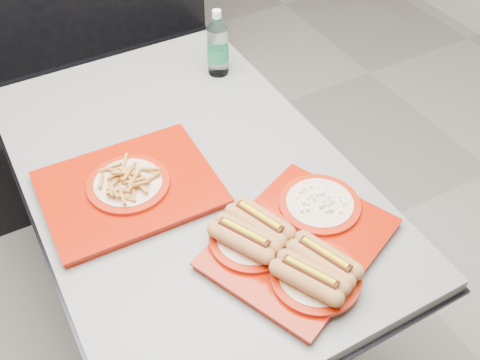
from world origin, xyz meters
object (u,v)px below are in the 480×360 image
tray_near (295,242)px  diner_table (190,208)px  water_bottle (218,47)px  tray_far (129,185)px  booth_bench (91,81)px

tray_near → diner_table: bearing=106.2°
water_bottle → tray_far: bearing=-140.5°
booth_bench → tray_far: bearing=-99.3°
tray_near → water_bottle: size_ratio=2.31×
tray_near → tray_far: (-0.30, 0.41, -0.01)m
tray_near → tray_far: tray_near is taller
diner_table → booth_bench: size_ratio=1.05×
booth_bench → tray_near: bearing=-85.5°
tray_far → tray_near: bearing=-53.7°
water_bottle → booth_bench: bearing=115.2°
tray_far → water_bottle: water_bottle is taller
tray_far → diner_table: bearing=0.6°
tray_far → booth_bench: bearing=80.7°
booth_bench → tray_near: size_ratio=2.39×
diner_table → water_bottle: size_ratio=5.81×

